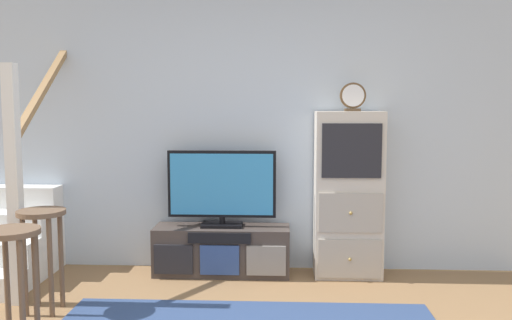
{
  "coord_description": "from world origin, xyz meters",
  "views": [
    {
      "loc": [
        0.22,
        -2.46,
        1.51
      ],
      "look_at": [
        0.01,
        1.95,
        1.05
      ],
      "focal_mm": 37.86,
      "sensor_mm": 36.0,
      "label": 1
    }
  ],
  "objects_px": {
    "side_cabinet": "(348,195)",
    "bar_stool_near": "(13,260)",
    "bar_stool_far": "(42,237)",
    "television": "(222,186)",
    "media_console": "(222,250)",
    "desk_clock": "(353,97)"
  },
  "relations": [
    {
      "from": "media_console",
      "to": "side_cabinet",
      "type": "height_order",
      "value": "side_cabinet"
    },
    {
      "from": "desk_clock",
      "to": "bar_stool_near",
      "type": "height_order",
      "value": "desk_clock"
    },
    {
      "from": "bar_stool_near",
      "to": "bar_stool_far",
      "type": "xyz_separation_m",
      "value": [
        -0.07,
        0.57,
        0.0
      ]
    },
    {
      "from": "media_console",
      "to": "bar_stool_near",
      "type": "xyz_separation_m",
      "value": [
        -1.12,
        -1.5,
        0.34
      ]
    },
    {
      "from": "side_cabinet",
      "to": "desk_clock",
      "type": "distance_m",
      "value": 0.84
    },
    {
      "from": "side_cabinet",
      "to": "bar_stool_far",
      "type": "xyz_separation_m",
      "value": [
        -2.3,
        -0.94,
        -0.17
      ]
    },
    {
      "from": "television",
      "to": "desk_clock",
      "type": "relative_size",
      "value": 3.93
    },
    {
      "from": "media_console",
      "to": "bar_stool_far",
      "type": "relative_size",
      "value": 1.59
    },
    {
      "from": "side_cabinet",
      "to": "bar_stool_far",
      "type": "distance_m",
      "value": 2.49
    },
    {
      "from": "media_console",
      "to": "television",
      "type": "xyz_separation_m",
      "value": [
        0.0,
        0.02,
        0.57
      ]
    },
    {
      "from": "desk_clock",
      "to": "bar_stool_far",
      "type": "relative_size",
      "value": 0.32
    },
    {
      "from": "desk_clock",
      "to": "bar_stool_near",
      "type": "distance_m",
      "value": 2.88
    },
    {
      "from": "side_cabinet",
      "to": "bar_stool_far",
      "type": "bearing_deg",
      "value": -157.77
    },
    {
      "from": "television",
      "to": "desk_clock",
      "type": "xyz_separation_m",
      "value": [
        1.13,
        -0.03,
        0.78
      ]
    },
    {
      "from": "television",
      "to": "bar_stool_far",
      "type": "height_order",
      "value": "television"
    },
    {
      "from": "side_cabinet",
      "to": "bar_stool_far",
      "type": "height_order",
      "value": "side_cabinet"
    },
    {
      "from": "side_cabinet",
      "to": "bar_stool_near",
      "type": "relative_size",
      "value": 1.93
    },
    {
      "from": "television",
      "to": "bar_stool_near",
      "type": "bearing_deg",
      "value": -126.47
    },
    {
      "from": "media_console",
      "to": "bar_stool_near",
      "type": "bearing_deg",
      "value": -126.91
    },
    {
      "from": "media_console",
      "to": "side_cabinet",
      "type": "bearing_deg",
      "value": 0.53
    },
    {
      "from": "media_console",
      "to": "television",
      "type": "height_order",
      "value": "television"
    },
    {
      "from": "bar_stool_far",
      "to": "side_cabinet",
      "type": "bearing_deg",
      "value": 22.23
    }
  ]
}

